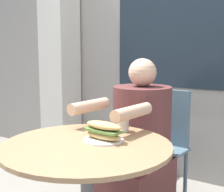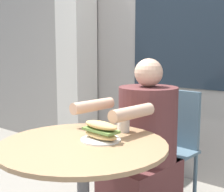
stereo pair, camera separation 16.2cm
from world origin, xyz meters
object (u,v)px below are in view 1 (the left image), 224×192
(cafe_table, at_px, (87,181))
(diner_chair, at_px, (162,137))
(seated_diner, at_px, (138,157))
(drink_cup, at_px, (123,124))
(sandwich_on_plate, at_px, (103,132))

(cafe_table, bearing_deg, diner_chair, 91.75)
(diner_chair, bearing_deg, seated_diner, 93.18)
(drink_cup, bearing_deg, seated_diner, 102.43)
(sandwich_on_plate, bearing_deg, seated_diner, 98.82)
(cafe_table, xyz_separation_m, sandwich_on_plate, (0.04, 0.09, 0.23))
(cafe_table, height_order, drink_cup, drink_cup)
(diner_chair, bearing_deg, drink_cup, 99.99)
(cafe_table, bearing_deg, drink_cup, 84.56)
(drink_cup, bearing_deg, diner_chair, 94.89)
(seated_diner, bearing_deg, sandwich_on_plate, 103.92)
(sandwich_on_plate, distance_m, drink_cup, 0.20)
(seated_diner, bearing_deg, drink_cup, 107.53)
(seated_diner, bearing_deg, cafe_table, 98.98)
(drink_cup, bearing_deg, sandwich_on_plate, -86.83)
(sandwich_on_plate, height_order, drink_cup, sandwich_on_plate)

